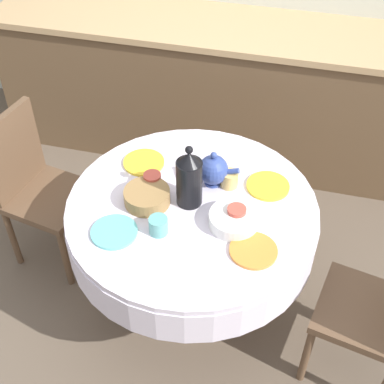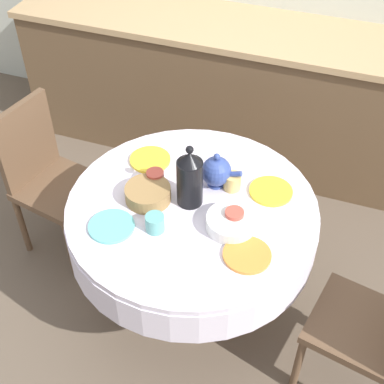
# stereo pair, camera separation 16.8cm
# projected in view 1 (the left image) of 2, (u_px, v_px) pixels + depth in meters

# --- Properties ---
(ground_plane) EXTENTS (12.00, 12.00, 0.00)m
(ground_plane) POSITION_uv_depth(u_px,v_px,m) (192.00, 300.00, 2.91)
(ground_plane) COLOR brown
(kitchen_counter) EXTENTS (3.24, 0.64, 0.94)m
(kitchen_counter) POSITION_uv_depth(u_px,v_px,m) (242.00, 93.00, 3.54)
(kitchen_counter) COLOR brown
(kitchen_counter) RESTS_ON ground_plane
(dining_table) EXTENTS (1.15, 1.15, 0.73)m
(dining_table) POSITION_uv_depth(u_px,v_px,m) (192.00, 224.00, 2.49)
(dining_table) COLOR tan
(dining_table) RESTS_ON ground_plane
(chair_right) EXTENTS (0.47, 0.47, 0.91)m
(chair_right) POSITION_uv_depth(u_px,v_px,m) (36.00, 184.00, 2.84)
(chair_right) COLOR brown
(chair_right) RESTS_ON ground_plane
(plate_near_left) EXTENTS (0.20, 0.20, 0.01)m
(plate_near_left) POSITION_uv_depth(u_px,v_px,m) (114.00, 232.00, 2.28)
(plate_near_left) COLOR #60BCB7
(plate_near_left) RESTS_ON dining_table
(cup_near_left) EXTENTS (0.08, 0.08, 0.08)m
(cup_near_left) POSITION_uv_depth(u_px,v_px,m) (158.00, 226.00, 2.26)
(cup_near_left) COLOR #5BA39E
(cup_near_left) RESTS_ON dining_table
(plate_near_right) EXTENTS (0.20, 0.20, 0.01)m
(plate_near_right) POSITION_uv_depth(u_px,v_px,m) (253.00, 250.00, 2.20)
(plate_near_right) COLOR orange
(plate_near_right) RESTS_ON dining_table
(cup_near_right) EXTENTS (0.08, 0.08, 0.08)m
(cup_near_right) POSITION_uv_depth(u_px,v_px,m) (236.00, 215.00, 2.30)
(cup_near_right) COLOR #CC4C3D
(cup_near_right) RESTS_ON dining_table
(plate_far_left) EXTENTS (0.20, 0.20, 0.01)m
(plate_far_left) POSITION_uv_depth(u_px,v_px,m) (144.00, 162.00, 2.61)
(plate_far_left) COLOR yellow
(plate_far_left) RESTS_ON dining_table
(cup_far_left) EXTENTS (0.08, 0.08, 0.08)m
(cup_far_left) POSITION_uv_depth(u_px,v_px,m) (153.00, 181.00, 2.46)
(cup_far_left) COLOR #CC4C3D
(cup_far_left) RESTS_ON dining_table
(plate_far_right) EXTENTS (0.20, 0.20, 0.01)m
(plate_far_right) POSITION_uv_depth(u_px,v_px,m) (268.00, 186.00, 2.49)
(plate_far_right) COLOR yellow
(plate_far_right) RESTS_ON dining_table
(cup_far_right) EXTENTS (0.08, 0.08, 0.08)m
(cup_far_right) POSITION_uv_depth(u_px,v_px,m) (229.00, 179.00, 2.47)
(cup_far_right) COLOR #DBB766
(cup_far_right) RESTS_ON dining_table
(coffee_carafe) EXTENTS (0.12, 0.12, 0.32)m
(coffee_carafe) POSITION_uv_depth(u_px,v_px,m) (189.00, 179.00, 2.33)
(coffee_carafe) COLOR black
(coffee_carafe) RESTS_ON dining_table
(teapot) EXTENTS (0.19, 0.14, 0.18)m
(teapot) POSITION_uv_depth(u_px,v_px,m) (213.00, 170.00, 2.46)
(teapot) COLOR #33478E
(teapot) RESTS_ON dining_table
(bread_basket) EXTENTS (0.21, 0.21, 0.07)m
(bread_basket) POSITION_uv_depth(u_px,v_px,m) (147.00, 197.00, 2.40)
(bread_basket) COLOR olive
(bread_basket) RESTS_ON dining_table
(fruit_bowl) EXTENTS (0.22, 0.22, 0.06)m
(fruit_bowl) POSITION_uv_depth(u_px,v_px,m) (234.00, 220.00, 2.30)
(fruit_bowl) COLOR silver
(fruit_bowl) RESTS_ON dining_table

